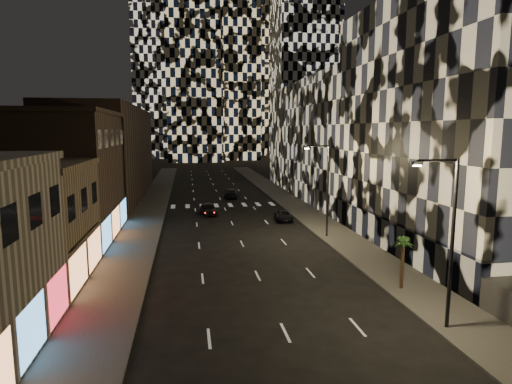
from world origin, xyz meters
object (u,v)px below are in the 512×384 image
object	(u,v)px
car_dark_rightlane	(284,216)
palm_tree	(403,246)
streetlight_far	(326,184)
streetlight_near	(449,232)
car_dark_oncoming	(231,193)
car_dark_midlane	(209,209)

from	to	relation	value
car_dark_rightlane	palm_tree	bearing A→B (deg)	-76.49
streetlight_far	palm_tree	bearing A→B (deg)	-87.42
streetlight_near	streetlight_far	size ratio (longest dim) A/B	1.00
car_dark_oncoming	car_dark_rightlane	world-z (taller)	car_dark_oncoming
streetlight_far	palm_tree	distance (m)	14.51
streetlight_far	car_dark_rightlane	world-z (taller)	streetlight_far
car_dark_rightlane	palm_tree	distance (m)	22.96
car_dark_rightlane	streetlight_near	bearing A→B (deg)	-79.23
streetlight_far	car_dark_midlane	world-z (taller)	streetlight_far
car_dark_midlane	car_dark_oncoming	bearing A→B (deg)	65.02
car_dark_rightlane	palm_tree	size ratio (longest dim) A/B	1.17
streetlight_far	car_dark_rightlane	xyz separation A→B (m)	(-2.22, 8.34, -4.78)
streetlight_near	car_dark_oncoming	size ratio (longest dim) A/B	1.84
car_dark_midlane	palm_tree	distance (m)	30.07
palm_tree	car_dark_rightlane	bearing A→B (deg)	97.21
streetlight_near	car_dark_oncoming	bearing A→B (deg)	97.95
car_dark_midlane	palm_tree	world-z (taller)	palm_tree
palm_tree	streetlight_near	bearing A→B (deg)	-96.46
streetlight_near	car_dark_midlane	world-z (taller)	streetlight_near
palm_tree	car_dark_midlane	bearing A→B (deg)	112.27
car_dark_rightlane	car_dark_midlane	bearing A→B (deg)	155.34
car_dark_midlane	palm_tree	size ratio (longest dim) A/B	1.24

